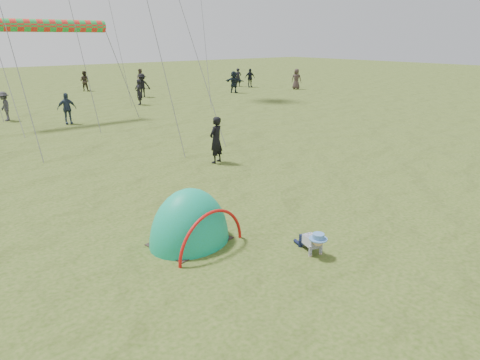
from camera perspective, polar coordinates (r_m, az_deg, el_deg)
ground at (r=10.58m, az=11.59°, el=-6.62°), size 140.00×140.00×0.00m
crawling_toddler at (r=9.39m, az=9.67°, el=-8.02°), size 0.67×0.81×0.54m
popup_tent at (r=9.91m, az=-6.67°, el=-8.14°), size 2.19×1.91×2.52m
standing_adult at (r=15.72m, az=-3.22°, el=5.35°), size 0.73×0.60×1.71m
crowd_person_0 at (r=41.54m, az=-0.23°, el=13.52°), size 0.68×0.52×1.68m
crowd_person_1 at (r=40.83m, az=-13.08°, el=13.03°), size 1.03×1.08×1.75m
crowd_person_2 at (r=24.86m, az=-22.09°, el=8.82°), size 1.01×0.52×1.65m
crowd_person_3 at (r=27.29m, az=-28.89°, el=8.60°), size 0.65×1.07×1.61m
crowd_person_4 at (r=39.56m, az=7.52°, el=13.21°), size 0.95×1.04×1.79m
crowd_person_5 at (r=36.60m, az=-0.82°, el=12.94°), size 1.25×1.71×1.78m
crowd_person_6 at (r=30.71m, az=-13.33°, el=11.33°), size 0.66×0.75×1.72m
crowd_person_7 at (r=40.19m, az=-20.01°, el=12.30°), size 1.04×1.03×1.70m
crowd_person_8 at (r=40.86m, az=1.33°, el=13.45°), size 1.07×0.68×1.70m
crowd_person_9 at (r=34.77m, az=-12.90°, el=12.20°), size 1.33×1.13×1.79m
rainbow_tube_kite at (r=25.44m, az=-24.19°, el=18.27°), size 5.90×0.64×0.64m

